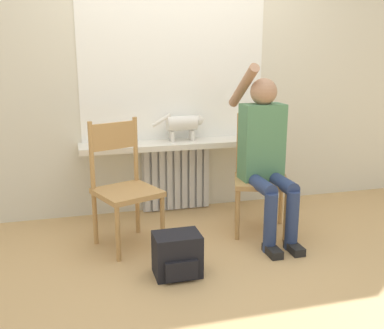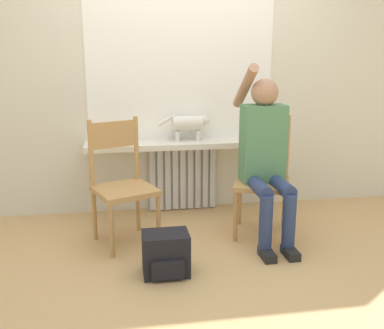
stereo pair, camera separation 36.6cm
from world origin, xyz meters
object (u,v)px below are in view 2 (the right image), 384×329
Objects in this scene: chair_left at (122,182)px; chair_right at (262,176)px; backpack at (166,254)px; person at (266,152)px; cat at (189,124)px.

chair_right is at bearing -21.45° from chair_left.
chair_right is 3.12× the size of backpack.
person reaches higher than chair_right.
backpack is at bearing -149.46° from person.
person reaches higher than chair_left.
chair_left is at bearing 114.26° from backpack.
chair_left and chair_right have the same top height.
person is (1.12, -0.10, 0.23)m from chair_left.
cat is at bearing 151.35° from chair_right.
cat is at bearing 73.87° from backpack.
chair_left is 0.75m from backpack.
person is at bearing -54.32° from cat.
cat is (0.62, 0.60, 0.35)m from chair_left.
backpack is (0.27, -0.61, -0.34)m from chair_left.
cat is 1.54× the size of backpack.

